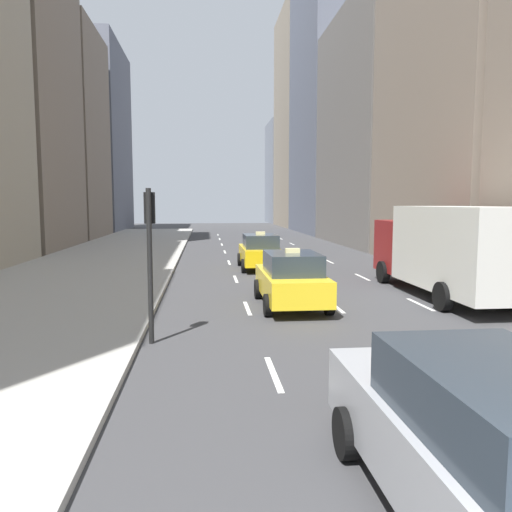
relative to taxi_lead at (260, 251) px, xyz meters
name	(u,v)px	position (x,y,z in m)	size (l,w,h in m)	color
sidewalk_left	(106,261)	(-8.20, 3.82, -0.81)	(8.00, 66.00, 0.15)	#ADAAA3
lane_markings	(288,269)	(1.40, -0.18, -0.87)	(5.72, 56.00, 0.01)	white
building_row_right	(355,81)	(10.80, 20.43, 13.20)	(6.00, 84.68, 37.77)	gray
taxi_lead	(260,251)	(0.00, 0.00, 0.00)	(2.02, 4.40, 1.87)	yellow
taxi_second	(291,279)	(0.00, -9.05, 0.00)	(2.02, 4.40, 1.87)	yellow
sedan_black_near	(486,448)	(0.00, -20.04, 0.03)	(2.02, 5.00, 1.80)	#9EA0A5
box_truck	(447,248)	(5.60, -8.03, 0.83)	(2.58, 8.40, 3.15)	maroon
traffic_light_pole	(150,240)	(-3.95, -12.73, 1.53)	(0.24, 0.42, 3.60)	black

